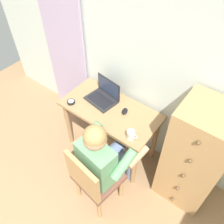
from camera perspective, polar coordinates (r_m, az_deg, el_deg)
wall_back at (r=2.34m, az=9.41°, el=11.97°), size 4.80×0.05×2.50m
curtain_panel at (r=2.98m, az=-11.78°, el=16.68°), size 0.64×0.03×2.23m
desk at (r=2.63m, az=-0.42°, el=-1.15°), size 1.10×0.56×0.74m
dresser at (r=2.41m, az=19.61°, el=-10.43°), size 0.51×0.50×1.27m
chair at (r=2.34m, az=-4.72°, el=-16.04°), size 0.47×0.45×0.87m
person_seated at (r=2.24m, az=-1.52°, el=-10.98°), size 0.58×0.62×1.19m
laptop at (r=2.62m, az=-2.08°, el=4.09°), size 0.37×0.30×0.24m
computer_mouse at (r=2.49m, az=3.17°, el=0.19°), size 0.09×0.11×0.03m
desk_clock at (r=2.63m, az=-10.07°, el=2.46°), size 0.09×0.09×0.03m
coffee_mug at (r=2.25m, az=4.67°, el=-5.60°), size 0.12×0.08×0.09m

